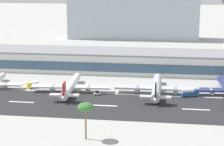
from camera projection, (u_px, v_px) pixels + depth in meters
The scene contains 13 objects.
ground_plane at pixel (107, 106), 181.57m from camera, with size 1400.00×1400.00×0.00m, color #A8A8A3.
runway_strip at pixel (107, 106), 182.00m from camera, with size 800.00×37.13×0.08m, color #262628.
runway_centreline_dash_3 at pixel (21, 102), 187.32m from camera, with size 12.00×1.20×0.01m, color white.
runway_centreline_dash_4 at pixel (104, 106), 182.16m from camera, with size 12.00×1.20×0.01m, color white.
runway_centreline_dash_5 at pixel (196, 109), 176.76m from camera, with size 12.00×1.20×0.01m, color white.
terminal_building at pixel (121, 61), 248.12m from camera, with size 197.56×29.20×12.47m.
distant_hotel_block at pixel (133, 14), 376.94m from camera, with size 118.81×30.24×44.97m, color #A8B2BC.
airliner_red_tail_gate_1 at pixel (71, 87), 202.62m from camera, with size 40.12×44.95×9.38m.
airliner_black_tail_gate_2 at pixel (157, 88), 199.59m from camera, with size 41.26×46.77×9.76m.
service_fuel_truck_0 at pixel (190, 93), 195.51m from camera, with size 8.88×4.71×3.95m.
service_baggage_tug_1 at pixel (97, 93), 198.14m from camera, with size 3.55×2.72×2.20m.
service_box_truck_2 at pixel (33, 85), 210.83m from camera, with size 5.51×6.24×3.25m.
palm_tree_0 at pixel (85, 108), 142.06m from camera, with size 5.68×5.68×13.51m.
Camera 1 is at (26.06, -171.37, 56.08)m, focal length 65.39 mm.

